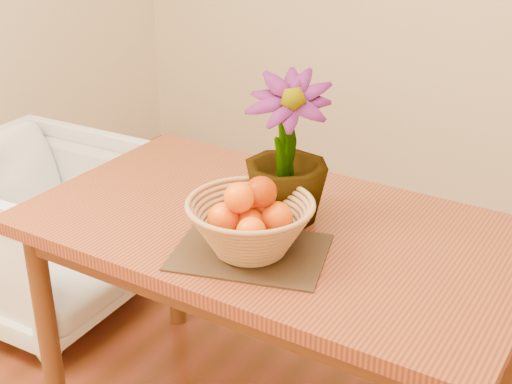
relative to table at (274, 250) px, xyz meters
The scene contains 6 objects.
table is the anchor object (origin of this frame).
placemat 0.20m from the table, 79.65° to the right, with size 0.38×0.29×0.01m, color #341F12.
wicker_basket 0.24m from the table, 79.65° to the right, with size 0.33×0.33×0.13m.
orange_pile 0.28m from the table, 78.58° to the right, with size 0.19×0.18×0.15m.
potted_plant 0.30m from the table, 68.72° to the left, with size 0.23×0.23×0.42m, color #174513.
armchair 1.19m from the table, behind, with size 0.73×0.68×0.75m, color #7D6756.
Camera 1 is at (0.88, -1.22, 1.67)m, focal length 50.00 mm.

